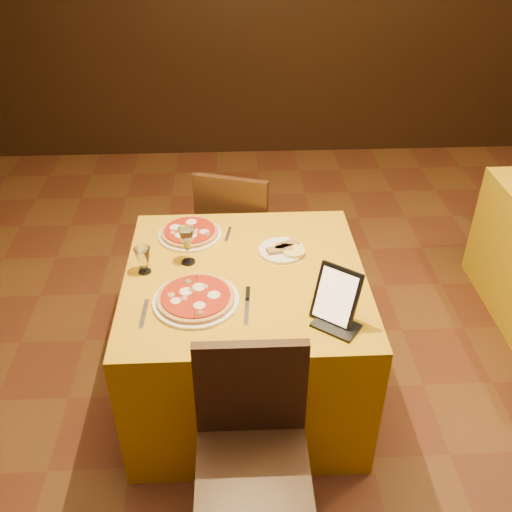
{
  "coord_description": "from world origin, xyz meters",
  "views": [
    {
      "loc": [
        -0.62,
        -1.64,
        2.29
      ],
      "look_at": [
        -0.52,
        0.45,
        0.86
      ],
      "focal_mm": 40.0,
      "sensor_mm": 36.0,
      "label": 1
    }
  ],
  "objects_px": {
    "water_glass": "(143,260)",
    "tablet": "(336,296)",
    "main_table": "(246,335)",
    "chair_main_near": "(253,471)",
    "pizza_near": "(196,299)",
    "wine_glass": "(187,246)",
    "chair_main_far": "(241,232)",
    "pizza_far": "(190,233)"
  },
  "relations": [
    {
      "from": "wine_glass",
      "to": "pizza_far",
      "type": "bearing_deg",
      "value": 91.02
    },
    {
      "from": "chair_main_near",
      "to": "pizza_far",
      "type": "bearing_deg",
      "value": 103.22
    },
    {
      "from": "chair_main_near",
      "to": "water_glass",
      "type": "height_order",
      "value": "chair_main_near"
    },
    {
      "from": "pizza_near",
      "to": "water_glass",
      "type": "bearing_deg",
      "value": 136.75
    },
    {
      "from": "chair_main_far",
      "to": "pizza_near",
      "type": "bearing_deg",
      "value": 95.81
    },
    {
      "from": "chair_main_far",
      "to": "pizza_near",
      "type": "xyz_separation_m",
      "value": [
        -0.22,
        -1.03,
        0.31
      ]
    },
    {
      "from": "tablet",
      "to": "chair_main_far",
      "type": "bearing_deg",
      "value": 144.35
    },
    {
      "from": "wine_glass",
      "to": "main_table",
      "type": "bearing_deg",
      "value": -21.38
    },
    {
      "from": "chair_main_far",
      "to": "main_table",
      "type": "bearing_deg",
      "value": 107.64
    },
    {
      "from": "chair_main_near",
      "to": "wine_glass",
      "type": "relative_size",
      "value": 4.79
    },
    {
      "from": "chair_main_near",
      "to": "pizza_near",
      "type": "bearing_deg",
      "value": 109.17
    },
    {
      "from": "pizza_near",
      "to": "wine_glass",
      "type": "distance_m",
      "value": 0.31
    },
    {
      "from": "main_table",
      "to": "chair_main_far",
      "type": "distance_m",
      "value": 0.84
    },
    {
      "from": "pizza_near",
      "to": "chair_main_far",
      "type": "bearing_deg",
      "value": 78.17
    },
    {
      "from": "pizza_far",
      "to": "tablet",
      "type": "height_order",
      "value": "tablet"
    },
    {
      "from": "pizza_near",
      "to": "wine_glass",
      "type": "height_order",
      "value": "wine_glass"
    },
    {
      "from": "wine_glass",
      "to": "chair_main_far",
      "type": "bearing_deg",
      "value": 70.31
    },
    {
      "from": "pizza_near",
      "to": "pizza_far",
      "type": "distance_m",
      "value": 0.53
    },
    {
      "from": "main_table",
      "to": "water_glass",
      "type": "relative_size",
      "value": 8.46
    },
    {
      "from": "pizza_far",
      "to": "water_glass",
      "type": "distance_m",
      "value": 0.36
    },
    {
      "from": "wine_glass",
      "to": "chair_main_near",
      "type": "bearing_deg",
      "value": -74.22
    },
    {
      "from": "chair_main_far",
      "to": "pizza_near",
      "type": "relative_size",
      "value": 2.45
    },
    {
      "from": "chair_main_near",
      "to": "pizza_far",
      "type": "xyz_separation_m",
      "value": [
        -0.27,
        1.16,
        0.31
      ]
    },
    {
      "from": "chair_main_far",
      "to": "pizza_near",
      "type": "distance_m",
      "value": 1.1
    },
    {
      "from": "pizza_near",
      "to": "wine_glass",
      "type": "bearing_deg",
      "value": 98.95
    },
    {
      "from": "chair_main_near",
      "to": "chair_main_far",
      "type": "distance_m",
      "value": 1.66
    },
    {
      "from": "pizza_far",
      "to": "tablet",
      "type": "bearing_deg",
      "value": -47.05
    },
    {
      "from": "water_glass",
      "to": "tablet",
      "type": "bearing_deg",
      "value": -24.22
    },
    {
      "from": "water_glass",
      "to": "tablet",
      "type": "height_order",
      "value": "tablet"
    },
    {
      "from": "chair_main_near",
      "to": "pizza_near",
      "type": "xyz_separation_m",
      "value": [
        -0.22,
        0.63,
        0.31
      ]
    },
    {
      "from": "main_table",
      "to": "chair_main_far",
      "type": "xyz_separation_m",
      "value": [
        0.0,
        0.84,
        0.08
      ]
    },
    {
      "from": "pizza_far",
      "to": "tablet",
      "type": "xyz_separation_m",
      "value": [
        0.62,
        -0.67,
        0.1
      ]
    },
    {
      "from": "chair_main_far",
      "to": "water_glass",
      "type": "height_order",
      "value": "chair_main_far"
    },
    {
      "from": "chair_main_far",
      "to": "pizza_far",
      "type": "bearing_deg",
      "value": 79.48
    },
    {
      "from": "chair_main_near",
      "to": "pizza_far",
      "type": "relative_size",
      "value": 2.84
    },
    {
      "from": "pizza_far",
      "to": "tablet",
      "type": "distance_m",
      "value": 0.92
    },
    {
      "from": "main_table",
      "to": "water_glass",
      "type": "distance_m",
      "value": 0.64
    },
    {
      "from": "main_table",
      "to": "wine_glass",
      "type": "distance_m",
      "value": 0.55
    },
    {
      "from": "chair_main_near",
      "to": "pizza_near",
      "type": "distance_m",
      "value": 0.74
    },
    {
      "from": "water_glass",
      "to": "main_table",
      "type": "bearing_deg",
      "value": -4.42
    },
    {
      "from": "water_glass",
      "to": "chair_main_far",
      "type": "bearing_deg",
      "value": 60.14
    },
    {
      "from": "main_table",
      "to": "pizza_near",
      "type": "relative_size",
      "value": 2.96
    }
  ]
}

